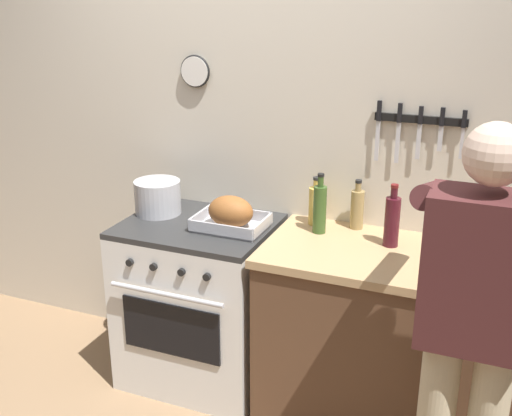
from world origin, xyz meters
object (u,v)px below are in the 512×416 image
stock_pot (158,197)px  cutting_board (472,275)px  roasting_pan (231,214)px  bottle_olive_oil (320,208)px  bottle_vinegar (357,208)px  person_cook (474,319)px  stove (200,302)px  bottle_wine_red (392,220)px  bottle_cooking_oil (316,205)px

stock_pot → cutting_board: (1.61, -0.18, -0.08)m
cutting_board → roasting_pan: bearing=174.0°
bottle_olive_oil → bottle_vinegar: bottle_olive_oil is taller
person_cook → stock_pot: bearing=74.2°
stove → stock_pot: size_ratio=3.68×
bottle_olive_oil → bottle_wine_red: (0.36, -0.03, -0.00)m
cutting_board → bottle_wine_red: size_ratio=1.20×
stove → bottle_vinegar: size_ratio=3.58×
stock_pot → bottle_cooking_oil: 0.84m
cutting_board → stove: bearing=174.9°
bottle_vinegar → person_cook: bearing=-52.6°
stock_pot → cutting_board: bearing=-6.4°
stove → bottle_vinegar: bearing=18.0°
roasting_pan → bottle_vinegar: 0.63m
bottle_cooking_oil → bottle_olive_oil: bearing=-63.7°
roasting_pan → bottle_cooking_oil: bearing=30.9°
bottle_olive_oil → bottle_wine_red: 0.36m
stove → roasting_pan: bearing=0.5°
stock_pot → bottle_vinegar: 1.05m
cutting_board → bottle_wine_red: 0.45m
cutting_board → bottle_olive_oil: size_ratio=1.19×
roasting_pan → stock_pot: stock_pot is taller
cutting_board → stock_pot: bearing=173.6°
person_cook → stock_pot: person_cook is taller
person_cook → stock_pot: (-1.66, 0.63, 0.04)m
cutting_board → bottle_wine_red: (-0.38, 0.21, 0.12)m
bottle_wine_red → stove: bearing=-174.6°
person_cook → stove: bearing=72.7°
stove → bottle_olive_oil: (0.61, 0.12, 0.58)m
bottle_vinegar → cutting_board: bearing=-32.3°
bottle_wine_red → bottle_cooking_oil: bearing=162.0°
roasting_pan → bottle_olive_oil: bearing=16.0°
stove → bottle_wine_red: bottle_wine_red is taller
person_cook → bottle_olive_oil: 1.05m
stove → bottle_olive_oil: size_ratio=2.98×
bottle_olive_oil → cutting_board: bearing=-18.2°
stock_pot → bottle_vinegar: size_ratio=0.97×
person_cook → bottle_vinegar: bearing=42.4°
roasting_pan → bottle_wine_red: 0.79m
stove → person_cook: person_cook is taller
stock_pot → bottle_cooking_oil: size_ratio=0.98×
bottle_cooking_oil → bottle_wine_red: bearing=-18.0°
roasting_pan → bottle_vinegar: (0.58, 0.25, 0.03)m
stock_pot → cutting_board: stock_pot is taller
person_cook → bottle_cooking_oil: 1.15m
cutting_board → person_cook: bearing=-84.7°
roasting_pan → bottle_cooking_oil: size_ratio=1.41×
stove → bottle_cooking_oil: bearing=21.8°
cutting_board → bottle_vinegar: bottle_vinegar is taller
roasting_pan → stove: bearing=-179.5°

